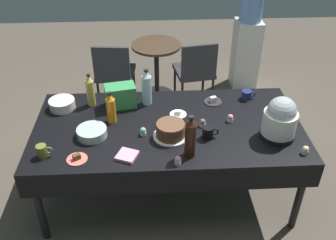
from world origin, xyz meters
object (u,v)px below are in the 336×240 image
Objects in this scene: cupcake_berry at (203,123)px; coffee_mug_black at (208,132)px; slow_cooker at (280,119)px; water_cooler at (247,44)px; soda_bottle_cola at (190,137)px; soda_bottle_ginger_ale at (90,91)px; cupcake_vanilla at (143,132)px; dessert_plate_coral at (77,158)px; coffee_mug_navy at (247,95)px; round_cafe_table at (156,61)px; cupcake_cocoa at (230,118)px; maroon_chair_left at (114,71)px; coffee_mug_olive at (42,151)px; dessert_plate_charcoal at (213,101)px; cupcake_lemon at (178,161)px; ceramic_snack_bowl at (62,104)px; cupcake_mint at (305,150)px; frosted_layer_cake at (171,130)px; cupcake_rose at (281,103)px; soda_bottle_orange_juice at (111,108)px; soda_carton at (120,96)px; glass_salad_bowl at (92,132)px; potluck_table at (168,131)px; soda_bottle_water at (147,88)px; dessert_plate_white at (178,114)px; maroon_chair_right at (196,69)px.

coffee_mug_black is at bearing -81.55° from cupcake_berry.
slow_cooker is 0.29× the size of water_cooler.
soda_bottle_cola is 1.09m from soda_bottle_ginger_ale.
dessert_plate_coral is at bearing -150.31° from cupcake_vanilla.
coffee_mug_navy is (0.46, 0.40, 0.01)m from cupcake_berry.
soda_bottle_cola reaches higher than round_cafe_table.
soda_bottle_ginger_ale reaches higher than round_cafe_table.
cupcake_cocoa is 0.08× the size of maroon_chair_left.
cupcake_cocoa is 1.50m from coffee_mug_olive.
cupcake_lemon is at bearing -114.86° from dessert_plate_charcoal.
water_cooler is at bearing 52.43° from dessert_plate_coral.
water_cooler is at bearing 72.70° from cupcake_cocoa.
ceramic_snack_bowl is 1.39× the size of dessert_plate_charcoal.
ceramic_snack_bowl is 2.04m from cupcake_mint.
frosted_layer_cake is at bearing 11.39° from coffee_mug_olive.
coffee_mug_black is (0.29, -0.03, -0.01)m from frosted_layer_cake.
slow_cooker is 0.73m from soda_bottle_cola.
cupcake_berry and cupcake_rose have the same top height.
ceramic_snack_bowl is 1.65m from coffee_mug_navy.
maroon_chair_left is at bearing 130.24° from dessert_plate_charcoal.
soda_bottle_orange_juice is (-0.47, 0.23, 0.07)m from frosted_layer_cake.
slow_cooker is 1.36× the size of soda_carton.
cupcake_berry is at bearing -138.47° from coffee_mug_navy.
frosted_layer_cake reaches higher than coffee_mug_black.
glass_salad_bowl reaches higher than cupcake_rose.
dessert_plate_coral is at bearing -167.89° from coffee_mug_black.
maroon_chair_left is (-0.70, 1.88, -0.42)m from soda_bottle_cola.
coffee_mug_olive is at bearing -168.61° from frosted_layer_cake.
dessert_plate_coral is 0.12× the size of water_cooler.
soda_bottle_ginger_ale is at bearing -114.07° from round_cafe_table.
dessert_plate_coral is 2.27× the size of cupcake_vanilla.
soda_bottle_ginger_ale is at bearing 88.00° from dessert_plate_coral.
dessert_plate_coral is at bearing -172.75° from slow_cooker.
frosted_layer_cake is 1.81× the size of dessert_plate_coral.
potluck_table is at bearing 20.38° from coffee_mug_olive.
soda_bottle_water reaches higher than cupcake_vanilla.
water_cooler is at bearing 86.27° from cupcake_rose.
dessert_plate_coral is 2.27× the size of cupcake_cocoa.
dessert_plate_white is (0.09, 0.15, 0.07)m from potluck_table.
dessert_plate_charcoal is at bearing 169.96° from cupcake_rose.
soda_bottle_ginger_ale reaches higher than cupcake_vanilla.
round_cafe_table is at bearing 116.10° from cupcake_mint.
cupcake_vanilla is at bearing 175.68° from slow_cooker.
glass_salad_bowl is 0.80m from soda_bottle_cola.
frosted_layer_cake is at bearing -154.64° from cupcake_berry.
soda_bottle_cola is 1.14× the size of soda_bottle_ginger_ale.
potluck_table is 0.80m from dessert_plate_coral.
cupcake_mint is at bearing -93.00° from water_cooler.
round_cafe_table is (-0.46, 0.22, 0.01)m from maroon_chair_right.
soda_bottle_orange_juice reaches higher than soda_carton.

